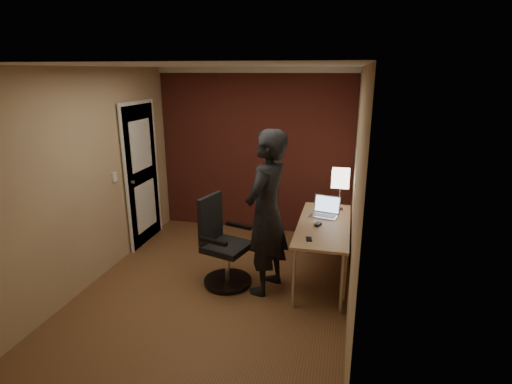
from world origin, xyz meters
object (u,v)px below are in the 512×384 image
phone (309,239)px  office_chair (222,247)px  laptop (326,210)px  person (267,213)px  desk (330,234)px  mouse (318,224)px  desk_lamp (341,179)px

phone → office_chair: bearing=161.0°
laptop → phone: (-0.12, -0.81, -0.06)m
office_chair → person: person is taller
desk → phone: bearing=-111.2°
desk → mouse: (-0.14, -0.09, 0.14)m
desk_lamp → mouse: (-0.22, -0.62, -0.40)m
mouse → phone: bearing=-78.1°
desk → office_chair: (-1.22, -0.35, -0.14)m
desk_lamp → phone: (-0.27, -1.04, -0.41)m
mouse → person: 0.65m
desk → person: size_ratio=0.80×
desk_lamp → laptop: 0.45m
laptop → phone: bearing=-98.3°
phone → office_chair: (-1.02, 0.15, -0.27)m
person → phone: bearing=90.7°
office_chair → person: 0.71m
office_chair → person: size_ratio=0.56×
desk_lamp → phone: bearing=-104.8°
laptop → desk: bearing=-75.4°
desk → office_chair: bearing=-163.9°
laptop → office_chair: size_ratio=0.36×
desk_lamp → office_chair: desk_lamp is taller
desk → office_chair: 1.28m
mouse → person: person is taller
office_chair → desk: bearing=16.1°
office_chair → person: bearing=-2.0°
phone → person: (-0.49, 0.13, 0.20)m
desk_lamp → person: person is taller
desk_lamp → office_chair: (-1.30, -0.89, -0.68)m
laptop → office_chair: (-1.14, -0.65, -0.33)m
laptop → mouse: 0.40m
laptop → person: 0.92m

